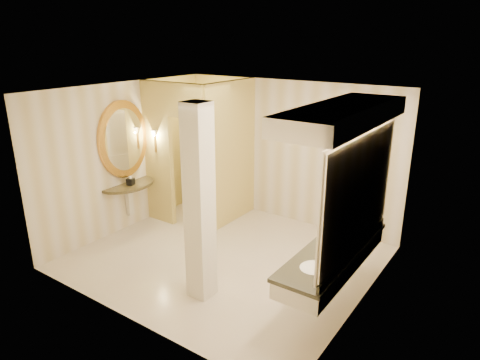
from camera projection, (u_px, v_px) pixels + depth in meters
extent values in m
plane|color=beige|center=(226.00, 257.00, 7.03)|extent=(4.50, 4.50, 0.00)
plane|color=white|center=(224.00, 91.00, 6.17)|extent=(4.50, 4.50, 0.00)
cube|color=silver|center=(287.00, 152.00, 8.15)|extent=(4.50, 0.02, 2.70)
cube|color=silver|center=(123.00, 224.00, 5.04)|extent=(4.50, 0.02, 2.70)
cube|color=silver|center=(126.00, 157.00, 7.82)|extent=(0.02, 4.00, 2.70)
cube|color=silver|center=(368.00, 212.00, 5.38)|extent=(0.02, 4.00, 2.70)
cube|color=#E6D678|center=(230.00, 154.00, 8.00)|extent=(0.10, 1.50, 2.70)
cube|color=#E6D678|center=(159.00, 154.00, 8.03)|extent=(0.65, 0.10, 2.70)
cube|color=#E6D678|center=(185.00, 101.00, 7.30)|extent=(0.80, 0.10, 0.60)
cube|color=silver|center=(211.00, 173.00, 7.89)|extent=(0.37, 0.75, 2.10)
cylinder|color=#B38439|center=(155.00, 144.00, 7.91)|extent=(0.03, 0.03, 0.30)
cone|color=silver|center=(155.00, 134.00, 7.85)|extent=(0.14, 0.14, 0.14)
cube|color=silver|center=(333.00, 258.00, 5.52)|extent=(0.60, 2.18, 0.24)
cube|color=black|center=(334.00, 250.00, 5.48)|extent=(0.64, 2.22, 0.05)
cube|color=black|center=(355.00, 251.00, 5.31)|extent=(0.03, 2.18, 0.10)
ellipsoid|color=white|center=(313.00, 271.00, 5.03)|extent=(0.40, 0.44, 0.15)
cylinder|color=#B38439|center=(330.00, 266.00, 4.88)|extent=(0.03, 0.03, 0.22)
ellipsoid|color=white|center=(350.00, 234.00, 5.95)|extent=(0.40, 0.44, 0.15)
cylinder|color=#B38439|center=(365.00, 229.00, 5.80)|extent=(0.03, 0.03, 0.22)
cube|color=white|center=(360.00, 192.00, 5.06)|extent=(0.03, 2.18, 1.40)
cube|color=silver|center=(344.00, 115.00, 4.93)|extent=(0.75, 2.38, 0.22)
cylinder|color=black|center=(126.00, 184.00, 7.91)|extent=(1.08, 1.08, 0.05)
cube|color=silver|center=(129.00, 200.00, 7.99)|extent=(0.10, 0.10, 0.60)
cylinder|color=gold|center=(123.00, 139.00, 7.63)|extent=(0.07, 1.08, 1.08)
cylinder|color=white|center=(125.00, 140.00, 7.61)|extent=(0.02, 0.86, 0.86)
cube|color=silver|center=(199.00, 205.00, 5.61)|extent=(0.31, 0.31, 2.70)
cube|color=black|center=(131.00, 182.00, 7.78)|extent=(0.15, 0.15, 0.12)
imported|color=white|center=(229.00, 196.00, 8.77)|extent=(0.56, 0.75, 0.68)
imported|color=beige|center=(325.00, 247.00, 5.35)|extent=(0.07, 0.07, 0.14)
imported|color=silver|center=(325.00, 249.00, 5.31)|extent=(0.12, 0.12, 0.12)
imported|color=#C6B28C|center=(336.00, 235.00, 5.62)|extent=(0.08, 0.08, 0.20)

